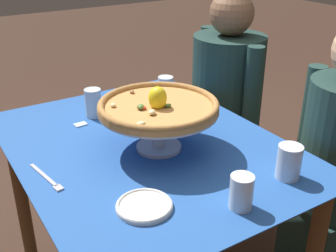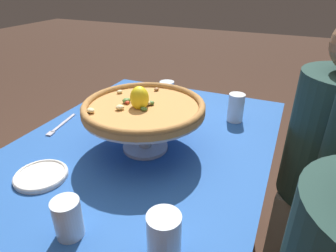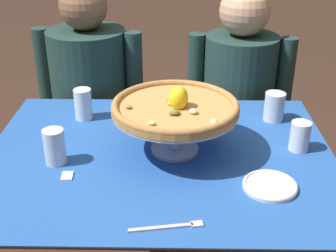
# 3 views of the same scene
# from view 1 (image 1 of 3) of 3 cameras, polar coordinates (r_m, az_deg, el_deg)

# --- Properties ---
(dining_table) EXTENTS (1.20, 0.93, 0.77)m
(dining_table) POSITION_cam_1_polar(r_m,az_deg,el_deg) (1.64, -2.91, -5.96)
(dining_table) COLOR brown
(dining_table) RESTS_ON ground
(pizza_stand) EXTENTS (0.42, 0.42, 0.15)m
(pizza_stand) POSITION_cam_1_polar(r_m,az_deg,el_deg) (1.50, -1.28, 0.88)
(pizza_stand) COLOR #B7B7C1
(pizza_stand) RESTS_ON dining_table
(pizza) EXTENTS (0.43, 0.43, 0.09)m
(pizza) POSITION_cam_1_polar(r_m,az_deg,el_deg) (1.48, -1.32, 2.80)
(pizza) COLOR #BC8447
(pizza) RESTS_ON pizza_stand
(water_glass_side_right) EXTENTS (0.07, 0.07, 0.11)m
(water_glass_side_right) POSITION_cam_1_polar(r_m,az_deg,el_deg) (1.24, 9.87, -9.07)
(water_glass_side_right) COLOR silver
(water_glass_side_right) RESTS_ON dining_table
(water_glass_back_right) EXTENTS (0.08, 0.08, 0.11)m
(water_glass_back_right) POSITION_cam_1_polar(r_m,az_deg,el_deg) (1.41, 16.02, -4.92)
(water_glass_back_right) COLOR silver
(water_glass_back_right) RESTS_ON dining_table
(water_glass_back_left) EXTENTS (0.07, 0.07, 0.12)m
(water_glass_back_left) POSITION_cam_1_polar(r_m,az_deg,el_deg) (1.93, -0.32, 4.75)
(water_glass_back_left) COLOR white
(water_glass_back_left) RESTS_ON dining_table
(water_glass_side_left) EXTENTS (0.07, 0.07, 0.12)m
(water_glass_side_left) POSITION_cam_1_polar(r_m,az_deg,el_deg) (1.82, -10.05, 2.85)
(water_glass_side_left) COLOR silver
(water_glass_side_left) RESTS_ON dining_table
(side_plate) EXTENTS (0.17, 0.17, 0.02)m
(side_plate) POSITION_cam_1_polar(r_m,az_deg,el_deg) (1.24, -3.23, -10.72)
(side_plate) COLOR silver
(side_plate) RESTS_ON dining_table
(dinner_fork) EXTENTS (0.20, 0.05, 0.01)m
(dinner_fork) POSITION_cam_1_polar(r_m,az_deg,el_deg) (1.42, -16.00, -6.84)
(dinner_fork) COLOR #B7B7C1
(dinner_fork) RESTS_ON dining_table
(sugar_packet) EXTENTS (0.04, 0.05, 0.00)m
(sugar_packet) POSITION_cam_1_polar(r_m,az_deg,el_deg) (1.76, -11.76, 0.21)
(sugar_packet) COLOR silver
(sugar_packet) RESTS_ON dining_table
(diner_left) EXTENTS (0.52, 0.41, 1.23)m
(diner_left) POSITION_cam_1_polar(r_m,az_deg,el_deg) (2.27, 7.79, 2.03)
(diner_left) COLOR gray
(diner_left) RESTS_ON ground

